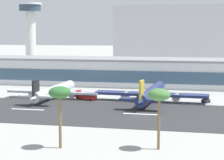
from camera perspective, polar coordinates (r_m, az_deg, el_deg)
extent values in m
plane|color=#9E9E99|center=(134.99, 4.00, -4.97)|extent=(1400.00, 1400.00, 0.00)
cube|color=#2D2D30|center=(138.62, 4.23, -4.65)|extent=(800.00, 43.95, 0.08)
cube|color=white|center=(149.65, -11.33, -3.91)|extent=(12.00, 1.20, 0.01)
cube|color=white|center=(138.70, 3.96, -4.62)|extent=(12.00, 1.20, 0.01)
cube|color=silver|center=(215.05, 1.92, 1.02)|extent=(203.71, 29.47, 12.63)
cube|color=#38516B|center=(200.57, 1.15, 0.45)|extent=(197.60, 0.30, 5.68)
cube|color=gray|center=(214.51, 1.93, 2.83)|extent=(205.75, 29.76, 1.00)
cylinder|color=silver|center=(269.93, -10.94, 4.90)|extent=(6.46, 6.46, 39.71)
cylinder|color=#2D4251|center=(270.26, -11.04, 9.54)|extent=(13.51, 13.51, 4.03)
cylinder|color=silver|center=(270.41, -11.05, 10.09)|extent=(14.60, 14.60, 1.20)
cube|color=#BCBCC1|center=(318.41, 10.09, 5.73)|extent=(105.82, 28.81, 46.34)
cylinder|color=silver|center=(173.05, -7.82, -1.43)|extent=(4.60, 40.28, 4.02)
sphere|color=silver|center=(191.79, -5.67, -0.63)|extent=(3.82, 3.82, 3.82)
cone|color=silver|center=(154.64, -10.48, -2.42)|extent=(3.72, 7.29, 3.62)
cube|color=silver|center=(172.36, -7.91, -1.60)|extent=(38.12, 6.58, 0.88)
cylinder|color=gray|center=(169.59, -5.21, -1.94)|extent=(2.69, 5.67, 2.61)
cylinder|color=gray|center=(175.70, -10.51, -1.73)|extent=(2.69, 5.67, 2.61)
cube|color=silver|center=(156.04, -10.25, -2.19)|extent=(12.98, 3.50, 0.71)
cube|color=black|center=(155.65, -10.27, -1.16)|extent=(0.72, 5.44, 6.44)
cylinder|color=black|center=(171.56, -8.04, -2.37)|extent=(0.72, 0.72, 1.11)
cylinder|color=navy|center=(164.14, 5.35, -1.72)|extent=(6.33, 44.15, 4.40)
sphere|color=navy|center=(185.68, 6.48, -0.78)|extent=(4.18, 4.18, 4.18)
cone|color=navy|center=(142.74, 3.88, -2.95)|extent=(4.30, 8.09, 3.96)
cube|color=navy|center=(163.35, 5.30, -1.92)|extent=(44.18, 8.53, 0.97)
cylinder|color=gray|center=(162.13, 8.74, -2.31)|extent=(3.13, 6.28, 2.86)
cylinder|color=gray|center=(165.37, 1.91, -2.06)|extent=(3.13, 6.28, 2.86)
cube|color=navy|center=(144.38, 4.01, -2.66)|extent=(15.08, 4.28, 0.77)
cube|color=gold|center=(143.92, 4.02, -1.45)|extent=(0.96, 5.97, 7.04)
cylinder|color=black|center=(162.42, 5.21, -2.81)|extent=(0.79, 0.79, 1.21)
cube|color=#2D3338|center=(164.49, 12.57, -2.75)|extent=(3.49, 3.27, 1.00)
cube|color=black|center=(164.35, 12.58, -2.43)|extent=(2.30, 2.21, 0.90)
cylinder|color=black|center=(164.68, 13.04, -2.93)|extent=(0.64, 0.60, 0.60)
cylinder|color=black|center=(165.89, 12.69, -2.86)|extent=(0.64, 0.60, 0.60)
cylinder|color=black|center=(163.26, 12.44, -3.00)|extent=(0.64, 0.60, 0.60)
cylinder|color=black|center=(164.47, 12.09, -2.92)|extent=(0.64, 0.60, 0.60)
cube|color=#B2231E|center=(167.72, -3.51, -2.31)|extent=(8.88, 5.22, 1.40)
cylinder|color=silver|center=(166.88, -3.22, -1.75)|extent=(6.15, 3.87, 2.10)
cube|color=#B2231E|center=(169.33, -4.41, -1.69)|extent=(2.71, 2.93, 1.80)
cylinder|color=black|center=(170.57, -4.08, -2.41)|extent=(0.94, 0.56, 0.90)
cylinder|color=black|center=(168.48, -4.59, -2.52)|extent=(0.94, 0.56, 0.90)
cylinder|color=black|center=(167.23, -2.41, -2.58)|extent=(0.94, 0.56, 0.90)
cylinder|color=black|center=(165.10, -2.92, -2.70)|extent=(0.94, 0.56, 0.90)
cylinder|color=brown|center=(97.08, 6.35, -5.69)|extent=(0.63, 0.63, 12.70)
ellipsoid|color=#427538|center=(95.95, 6.40, -1.98)|extent=(5.18, 5.18, 2.85)
cylinder|color=brown|center=(98.27, -7.04, -5.44)|extent=(0.65, 0.65, 13.06)
ellipsoid|color=#2D602D|center=(97.13, -7.09, -1.67)|extent=(5.13, 5.13, 2.82)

